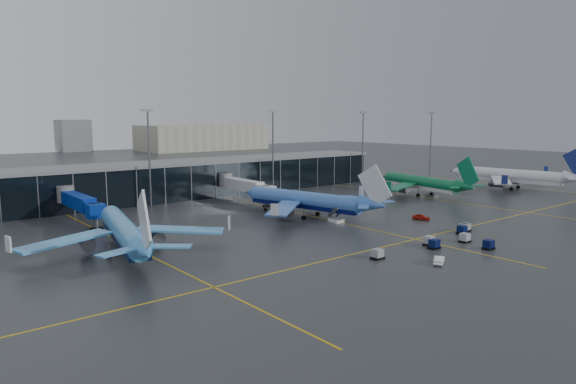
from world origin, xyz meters
TOP-DOWN VIEW (x-y plane):
  - ground at (0.00, 0.00)m, footprint 600.00×600.00m
  - terminal_pier at (0.00, 62.00)m, footprint 142.00×17.00m
  - jet_bridges at (-35.00, 42.99)m, footprint 94.00×27.50m
  - flood_masts at (5.00, 50.00)m, footprint 203.00×0.50m
  - distant_hangars at (49.94, 270.08)m, footprint 260.00×71.00m
  - taxi_lines at (10.00, 10.61)m, footprint 220.00×120.00m
  - airliner_arkefly at (-37.63, 10.50)m, footprint 44.35×48.20m
  - airliner_klm_near at (8.31, 16.04)m, footprint 44.64×48.45m
  - airliner_aer_lingus at (58.26, 19.72)m, footprint 41.71×45.57m
  - airliner_ba at (92.63, 10.22)m, footprint 45.21×49.94m
  - baggage_carts at (13.24, -20.42)m, footprint 32.50×12.36m
  - mobile_airstair at (9.74, 6.60)m, footprint 2.45×3.37m
  - service_van_red at (26.74, -3.93)m, footprint 3.04×4.29m
  - service_van_white at (-0.83, -27.83)m, footprint 4.24×3.24m

SIDE VIEW (x-z plane):
  - ground at x=0.00m, z-range 0.00..0.00m
  - taxi_lines at x=10.00m, z-range 0.00..0.02m
  - service_van_white at x=-0.83m, z-range 0.00..1.34m
  - service_van_red at x=26.74m, z-range 0.00..1.36m
  - baggage_carts at x=13.24m, z-range -0.09..1.61m
  - mobile_airstair at x=9.74m, z-range -0.95..2.49m
  - jet_bridges at x=-35.00m, z-range 0.95..8.15m
  - terminal_pier at x=0.00m, z-range 0.07..10.77m
  - airliner_aer_lingus at x=58.26m, z-range 0.00..12.22m
  - airliner_arkefly at x=-37.63m, z-range 0.00..12.71m
  - airliner_klm_near at x=8.31m, z-range 0.00..12.73m
  - airliner_ba at x=92.63m, z-range 0.00..13.87m
  - distant_hangars at x=49.94m, z-range -2.21..19.79m
  - flood_masts at x=5.00m, z-range 1.06..26.56m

